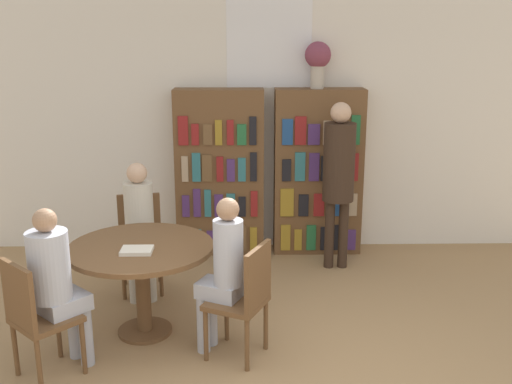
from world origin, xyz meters
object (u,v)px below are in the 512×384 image
object	(u,v)px
bookshelf_left	(220,173)
chair_left_side	(140,237)
reading_table	(142,261)
chair_far_side	(245,295)
seated_reader_left	(140,222)
bookshelf_right	(318,172)
seated_reader_back	(56,279)
seated_reader_right	(222,269)
flower_vase	(318,59)
chair_near_camera	(35,314)
librarian_standing	(339,168)

from	to	relation	value
bookshelf_left	chair_left_side	world-z (taller)	bookshelf_left
reading_table	chair_far_side	size ratio (longest dim) A/B	1.28
chair_far_side	seated_reader_left	world-z (taller)	seated_reader_left
reading_table	bookshelf_right	bearing A→B (deg)	49.04
reading_table	seated_reader_back	xyz separation A→B (m)	(-0.51, -0.54, 0.09)
seated_reader_left	seated_reader_right	size ratio (longest dim) A/B	1.01
seated_reader_left	seated_reader_right	bearing A→B (deg)	116.82
chair_far_side	bookshelf_right	bearing A→B (deg)	6.18
chair_left_side	seated_reader_right	distance (m)	1.48
seated_reader_right	chair_far_side	bearing A→B (deg)	-90.00
flower_vase	chair_near_camera	distance (m)	3.74
seated_reader_right	bookshelf_left	bearing A→B (deg)	28.26
chair_far_side	seated_reader_back	bearing A→B (deg)	121.56
chair_far_side	seated_reader_left	xyz separation A→B (m)	(-0.96, 1.12, 0.21)
bookshelf_right	bookshelf_left	bearing A→B (deg)	179.98
bookshelf_left	librarian_standing	distance (m)	1.33
chair_near_camera	seated_reader_back	world-z (taller)	seated_reader_back
chair_far_side	seated_reader_right	xyz separation A→B (m)	(-0.17, 0.08, 0.18)
seated_reader_left	librarian_standing	xyz separation A→B (m)	(1.91, 0.65, 0.34)
chair_near_camera	seated_reader_left	xyz separation A→B (m)	(0.50, 1.39, 0.21)
seated_reader_right	librarian_standing	distance (m)	2.06
chair_near_camera	chair_far_side	bearing A→B (deg)	54.00
bookshelf_right	chair_left_side	size ratio (longest dim) A/B	2.00
bookshelf_right	flower_vase	bearing A→B (deg)	171.92
chair_left_side	seated_reader_left	bearing A→B (deg)	90.00
chair_far_side	seated_reader_right	distance (m)	0.26
chair_near_camera	chair_far_side	world-z (taller)	same
flower_vase	chair_near_camera	world-z (taller)	flower_vase
bookshelf_left	chair_far_side	xyz separation A→B (m)	(0.27, -2.27, -0.39)
reading_table	chair_left_side	bearing A→B (deg)	100.44
seated_reader_left	reading_table	bearing A→B (deg)	90.00
bookshelf_left	seated_reader_right	world-z (taller)	bookshelf_left
chair_left_side	seated_reader_back	size ratio (longest dim) A/B	0.73
flower_vase	bookshelf_left	bearing A→B (deg)	-179.76
bookshelf_left	chair_left_side	xyz separation A→B (m)	(-0.72, -0.97, -0.39)
flower_vase	chair_left_side	xyz separation A→B (m)	(-1.76, -0.97, -1.60)
flower_vase	chair_left_side	bearing A→B (deg)	-150.99
reading_table	seated_reader_right	bearing A→B (deg)	-25.56
reading_table	seated_reader_right	xyz separation A→B (m)	(0.66, -0.31, 0.06)
chair_left_side	seated_reader_left	size ratio (longest dim) A/B	0.72
reading_table	seated_reader_left	world-z (taller)	seated_reader_left
reading_table	librarian_standing	bearing A→B (deg)	37.72
chair_near_camera	seated_reader_right	xyz separation A→B (m)	(1.29, 0.35, 0.18)
chair_near_camera	chair_left_side	bearing A→B (deg)	117.00
chair_far_side	seated_reader_back	xyz separation A→B (m)	(-1.34, -0.14, 0.21)
flower_vase	chair_near_camera	bearing A→B (deg)	-131.19
bookshelf_left	chair_far_side	bearing A→B (deg)	-83.13
chair_near_camera	chair_far_side	size ratio (longest dim) A/B	1.00
seated_reader_back	reading_table	bearing A→B (deg)	90.00
reading_table	chair_left_side	xyz separation A→B (m)	(-0.17, 0.90, -0.12)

